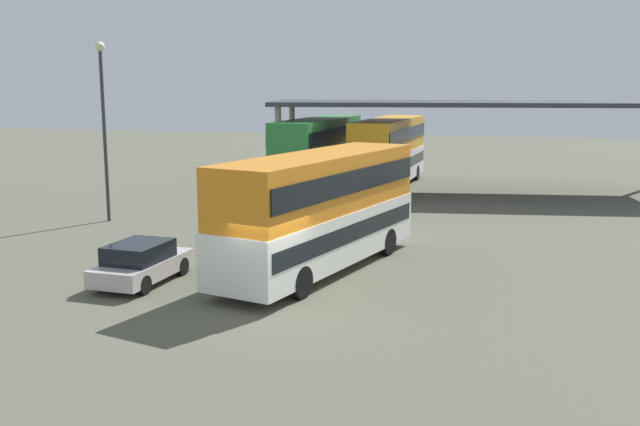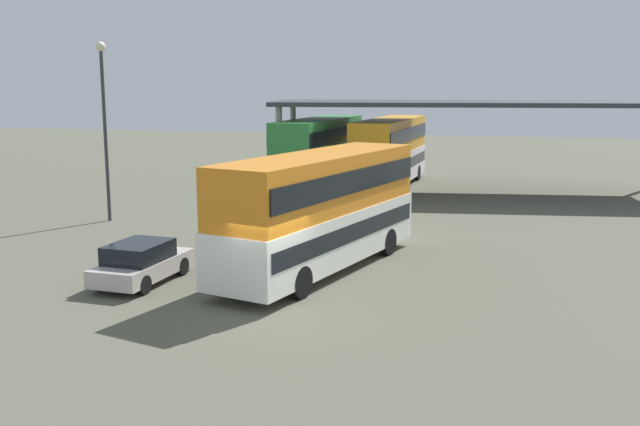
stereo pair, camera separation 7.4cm
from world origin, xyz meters
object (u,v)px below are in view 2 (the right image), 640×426
Objects in this scene: double_decker_main at (320,207)px; double_decker_near_canopy at (319,151)px; parked_hatchback at (141,262)px; lamppost_tall at (104,110)px; double_decker_mid_row at (390,150)px.

double_decker_near_canopy is at bearing 29.69° from double_decker_main.
parked_hatchback is 0.48× the size of lamppost_tall.
lamppost_tall reaches higher than double_decker_main.
double_decker_near_canopy is at bearing 59.53° from lamppost_tall.
double_decker_near_canopy reaches higher than parked_hatchback.
double_decker_main is 13.64m from lamppost_tall.
double_decker_mid_row reaches higher than parked_hatchback.
parked_hatchback is 0.35× the size of double_decker_mid_row.
double_decker_mid_row is 1.38× the size of lamppost_tall.
double_decker_near_canopy is 1.35× the size of lamppost_tall.
double_decker_main is 0.93× the size of double_decker_mid_row.
lamppost_tall reaches higher than double_decker_mid_row.
double_decker_mid_row is at bearing 51.88° from lamppost_tall.
double_decker_main is 20.60m from double_decker_mid_row.
double_decker_mid_row is (3.99, 2.04, -0.04)m from double_decker_near_canopy.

